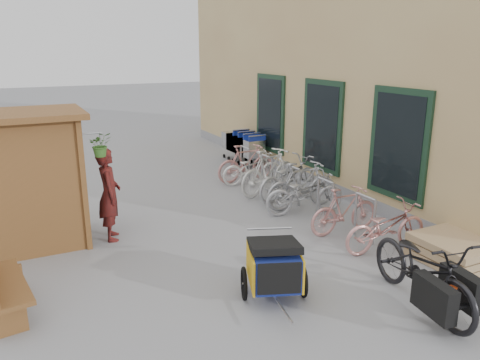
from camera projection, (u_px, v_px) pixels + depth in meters
name	position (u px, v px, depth m)	size (l,w,h in m)	color
ground	(254.00, 265.00, 7.67)	(80.00, 80.00, 0.00)	gray
building	(380.00, 45.00, 13.38)	(6.07, 13.00, 7.00)	tan
kiosk	(17.00, 162.00, 7.97)	(2.49, 1.65, 2.40)	brown
bike_rack	(293.00, 181.00, 10.59)	(0.05, 5.35, 0.86)	#A5A8AD
pallet_stack	(454.00, 251.00, 7.70)	(1.00, 1.20, 0.40)	tan
bench	(0.00, 281.00, 6.16)	(0.64, 1.51, 0.93)	brown
shopping_carts	(242.00, 144.00, 14.26)	(0.58, 1.94, 1.03)	silver
child_trailer	(274.00, 264.00, 6.56)	(1.02, 1.55, 0.90)	navy
cargo_bike	(424.00, 270.00, 6.31)	(1.04, 2.16, 1.09)	black
person_kiosk	(109.00, 194.00, 8.50)	(0.63, 0.41, 1.72)	maroon
bike_0	(386.00, 227.00, 8.10)	(0.58, 1.66, 0.87)	#D28C87
bike_1	(345.00, 210.00, 8.87)	(0.43, 1.52, 0.91)	#D28C87
bike_2	(305.00, 193.00, 9.90)	(0.61, 1.74, 0.91)	#A8A9AD
bike_3	(302.00, 185.00, 10.25)	(0.49, 1.75, 1.05)	#A8A9AD
bike_4	(288.00, 178.00, 10.94)	(0.66, 1.88, 0.99)	#A8A9AD
bike_5	(269.00, 172.00, 11.25)	(0.52, 1.85, 1.11)	white
bike_6	(252.00, 168.00, 12.10)	(0.56, 1.61, 0.85)	white
bike_7	(246.00, 163.00, 12.31)	(0.47, 1.66, 1.00)	#D28C87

